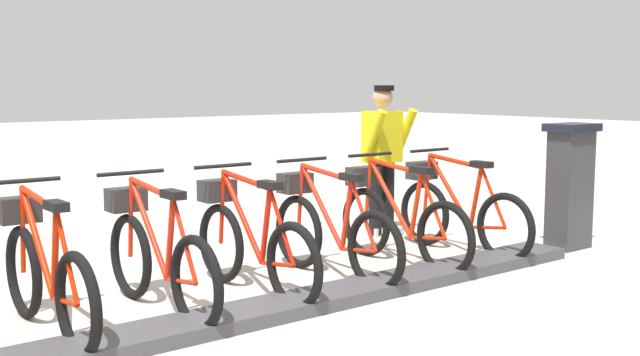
{
  "coord_description": "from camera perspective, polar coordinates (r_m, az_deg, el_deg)",
  "views": [
    {
      "loc": [
        -4.49,
        2.69,
        1.68
      ],
      "look_at": [
        0.5,
        -1.24,
        0.9
      ],
      "focal_mm": 43.34,
      "sensor_mm": 36.0,
      "label": 1
    }
  ],
  "objects": [
    {
      "name": "ground_plane",
      "position": [
        5.5,
        -7.07,
        -10.84
      ],
      "size": [
        60.0,
        60.0,
        0.0
      ],
      "primitive_type": "plane",
      "color": "beige"
    },
    {
      "name": "dock_rail_base",
      "position": [
        5.48,
        -7.08,
        -10.35
      ],
      "size": [
        0.44,
        7.35,
        0.1
      ],
      "primitive_type": "cube",
      "color": "#47474C",
      "rests_on": "ground"
    },
    {
      "name": "payment_kiosk",
      "position": [
        8.25,
        17.96,
        -0.41
      ],
      "size": [
        0.36,
        0.52,
        1.28
      ],
      "color": "#38383D",
      "rests_on": "ground"
    },
    {
      "name": "bike_docked_0",
      "position": [
        7.81,
        10.1,
        -2.33
      ],
      "size": [
        1.72,
        0.54,
        1.02
      ],
      "color": "black",
      "rests_on": "ground"
    },
    {
      "name": "bike_docked_1",
      "position": [
        7.22,
        5.76,
        -3.01
      ],
      "size": [
        1.72,
        0.54,
        1.02
      ],
      "color": "black",
      "rests_on": "ground"
    },
    {
      "name": "bike_docked_2",
      "position": [
        6.69,
        0.69,
        -3.78
      ],
      "size": [
        1.72,
        0.54,
        1.02
      ],
      "color": "black",
      "rests_on": "ground"
    },
    {
      "name": "bike_docked_3",
      "position": [
        6.22,
        -5.22,
        -4.64
      ],
      "size": [
        1.72,
        0.54,
        1.02
      ],
      "color": "black",
      "rests_on": "ground"
    },
    {
      "name": "bike_docked_4",
      "position": [
        5.83,
        -12.02,
        -5.56
      ],
      "size": [
        1.72,
        0.54,
        1.02
      ],
      "color": "black",
      "rests_on": "ground"
    },
    {
      "name": "bike_docked_5",
      "position": [
        5.53,
        -19.71,
        -6.5
      ],
      "size": [
        1.72,
        0.54,
        1.02
      ],
      "color": "black",
      "rests_on": "ground"
    },
    {
      "name": "worker_near_rack",
      "position": [
        8.51,
        4.65,
        1.76
      ],
      "size": [
        0.48,
        0.65,
        1.66
      ],
      "color": "white",
      "rests_on": "ground"
    }
  ]
}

